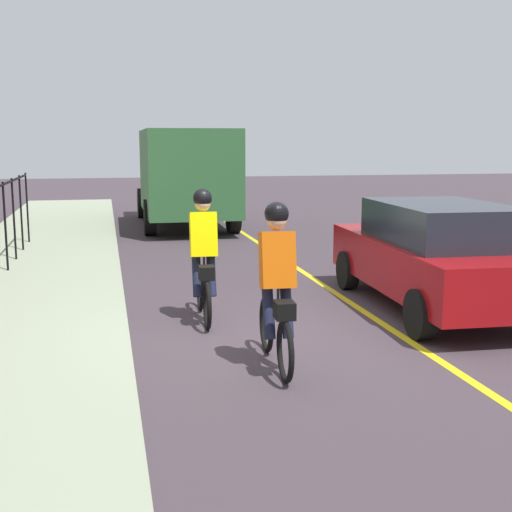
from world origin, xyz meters
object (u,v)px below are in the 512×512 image
Objects in this scene: cyclist_follow at (277,287)px; patrol_sedan at (436,254)px; box_truck_background at (184,173)px; cyclist_lead at (203,256)px.

patrol_sedan is (2.07, -2.94, -0.09)m from cyclist_follow.
box_truck_background reaches higher than cyclist_follow.
cyclist_lead is 0.27× the size of box_truck_background.
box_truck_background is at bearing 0.62° from cyclist_follow.
box_truck_background is at bearing -2.40° from cyclist_lead.
cyclist_lead is at bearing 15.51° from cyclist_follow.
cyclist_follow is 0.41× the size of patrol_sedan.
patrol_sedan is 11.13m from box_truck_background.
box_truck_background is (10.83, 2.44, 0.73)m from patrol_sedan.
cyclist_follow is at bearing 127.77° from patrol_sedan.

